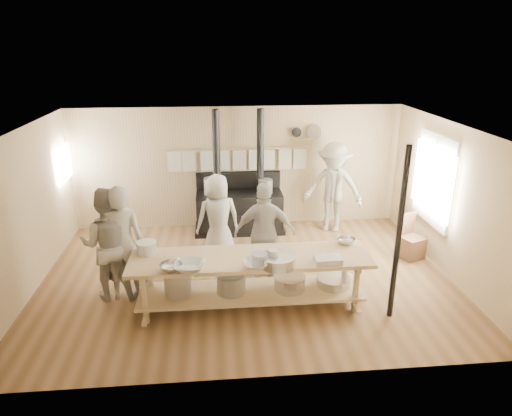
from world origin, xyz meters
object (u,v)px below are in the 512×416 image
(stove, at_px, (239,208))
(cook_center, at_px, (218,218))
(prep_table, at_px, (250,276))
(cook_far_left, at_px, (122,244))
(chair, at_px, (411,245))
(roasting_pan, at_px, (328,260))
(cook_left, at_px, (109,244))
(cook_by_window, at_px, (333,188))
(cook_right, at_px, (265,233))

(stove, bearing_deg, cook_center, -109.10)
(stove, relative_size, prep_table, 0.72)
(cook_far_left, bearing_deg, stove, -133.95)
(prep_table, bearing_deg, chair, 24.26)
(cook_center, bearing_deg, roasting_pan, 114.79)
(prep_table, relative_size, cook_center, 2.20)
(stove, distance_m, cook_far_left, 3.24)
(cook_left, height_order, cook_by_window, cook_by_window)
(cook_left, height_order, chair, cook_left)
(cook_far_left, distance_m, roasting_pan, 3.14)
(cook_by_window, xyz_separation_m, roasting_pan, (-0.87, -3.14, -0.07))
(stove, height_order, chair, stove)
(cook_far_left, relative_size, chair, 2.25)
(cook_right, height_order, cook_by_window, cook_by_window)
(stove, height_order, cook_center, stove)
(prep_table, relative_size, cook_left, 1.97)
(stove, xyz_separation_m, cook_far_left, (-1.95, -2.56, 0.42))
(cook_far_left, xyz_separation_m, cook_left, (-0.21, 0.05, -0.02))
(cook_far_left, relative_size, cook_left, 1.02)
(stove, bearing_deg, cook_left, -130.74)
(chair, bearing_deg, cook_center, 153.75)
(stove, distance_m, prep_table, 3.02)
(roasting_pan, bearing_deg, cook_right, 125.54)
(cook_far_left, distance_m, cook_right, 2.29)
(stove, height_order, cook_left, stove)
(cook_left, bearing_deg, cook_by_window, -148.50)
(prep_table, xyz_separation_m, chair, (3.15, 1.42, -0.27))
(prep_table, xyz_separation_m, cook_right, (0.31, 0.83, 0.34))
(stove, xyz_separation_m, chair, (3.15, -1.60, -0.27))
(cook_center, bearing_deg, chair, 162.21)
(cook_far_left, relative_size, cook_by_window, 0.97)
(cook_right, xyz_separation_m, roasting_pan, (0.80, -1.12, 0.03))
(stove, distance_m, cook_center, 1.43)
(cook_left, xyz_separation_m, cook_right, (2.47, 0.32, -0.05))
(cook_by_window, bearing_deg, cook_center, -130.56)
(prep_table, bearing_deg, cook_center, 104.99)
(roasting_pan, bearing_deg, cook_center, 128.18)
(cook_by_window, bearing_deg, prep_table, -100.67)
(cook_by_window, bearing_deg, cook_far_left, -124.50)
(prep_table, distance_m, cook_right, 0.95)
(cook_left, height_order, roasting_pan, cook_left)
(cook_center, height_order, cook_by_window, cook_by_window)
(stove, relative_size, cook_by_window, 1.35)
(prep_table, bearing_deg, cook_far_left, 166.76)
(stove, xyz_separation_m, prep_table, (-0.00, -3.02, -0.00))
(cook_left, height_order, cook_center, cook_left)
(cook_right, bearing_deg, cook_far_left, 12.00)
(cook_right, relative_size, cook_by_window, 0.90)
(stove, height_order, cook_right, stove)
(cook_by_window, relative_size, roasting_pan, 4.99)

